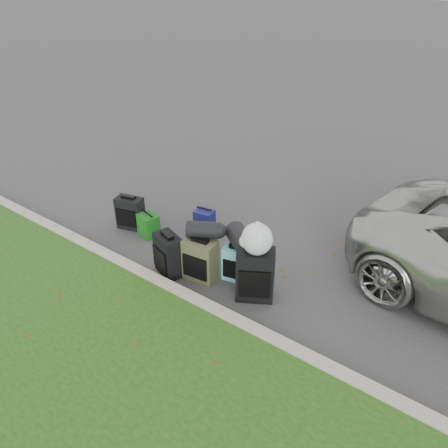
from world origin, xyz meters
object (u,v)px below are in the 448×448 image
Objects in this scene: suitcase_large_black_right at (255,275)px; tote_green at (148,225)px; suitcase_olive at (201,260)px; suitcase_small_black at (130,213)px; tote_navy at (204,219)px; suitcase_teal at (236,264)px; suitcase_large_black_left at (169,255)px.

tote_green is at bearing 142.42° from suitcase_large_black_right.
suitcase_large_black_right reaches higher than suitcase_olive.
suitcase_small_black is at bearing 143.62° from suitcase_large_black_right.
tote_navy is at bearing 119.04° from suitcase_olive.
tote_navy is (1.02, 0.72, -0.11)m from suitcase_small_black.
suitcase_olive is 0.85m from suitcase_large_black_right.
suitcase_olive is 1.69× the size of tote_green.
suitcase_teal is 1.40× the size of tote_green.
suitcase_teal is (0.86, 0.46, -0.05)m from suitcase_large_black_left.
suitcase_olive is 1.21× the size of suitcase_teal.
suitcase_large_black_left is 1.69× the size of tote_green.
suitcase_olive is 1.49m from tote_green.
suitcase_olive is at bearing 39.71° from suitcase_large_black_left.
suitcase_large_black_left reaches higher than suitcase_small_black.
suitcase_large_black_right reaches higher than tote_green.
suitcase_teal is at bearing 46.99° from suitcase_large_black_left.
suitcase_olive is at bearing 156.95° from suitcase_large_black_right.
suitcase_small_black is at bearing 160.65° from suitcase_olive.
suitcase_olive is at bearing -0.97° from tote_green.
suitcase_small_black is at bearing -164.82° from tote_green.
suitcase_large_black_left is 1.32m from suitcase_large_black_right.
suitcase_large_black_right is at bearing -37.63° from suitcase_teal.
suitcase_large_black_right is (0.43, -0.18, 0.11)m from suitcase_teal.
suitcase_large_black_right is 1.96m from tote_navy.
tote_navy is at bearing 124.91° from suitcase_large_black_left.
suitcase_large_black_right is 2.01× the size of tote_green.
suitcase_large_black_right is (1.29, 0.28, 0.06)m from suitcase_large_black_left.
tote_navy is at bearing 19.76° from suitcase_small_black.
suitcase_teal is 1.49m from tote_navy.
tote_green is 0.94m from tote_navy.
suitcase_olive reaches higher than suitcase_teal.
suitcase_teal is (0.41, 0.29, -0.05)m from suitcase_olive.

